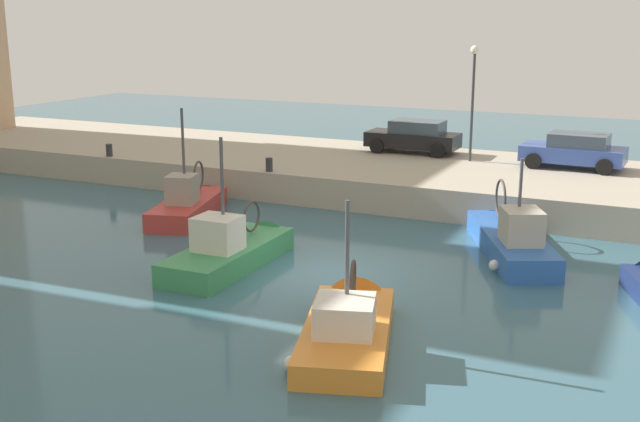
# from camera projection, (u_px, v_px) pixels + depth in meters

# --- Properties ---
(water_surface) EXTENTS (80.00, 80.00, 0.00)m
(water_surface) POSITION_uv_depth(u_px,v_px,m) (330.00, 274.00, 22.96)
(water_surface) COLOR #386070
(water_surface) RESTS_ON ground
(quay_wall) EXTENTS (9.00, 56.00, 1.20)m
(quay_wall) POSITION_uv_depth(u_px,v_px,m) (445.00, 180.00, 32.91)
(quay_wall) COLOR #ADA08C
(quay_wall) RESTS_ON ground
(fishing_boat_green) EXTENTS (5.90, 2.06, 4.73)m
(fishing_boat_green) POSITION_uv_depth(u_px,v_px,m) (235.00, 259.00, 23.94)
(fishing_boat_green) COLOR #388951
(fishing_boat_green) RESTS_ON ground
(fishing_boat_orange) EXTENTS (5.92, 3.40, 4.27)m
(fishing_boat_orange) POSITION_uv_depth(u_px,v_px,m) (349.00, 333.00, 18.46)
(fishing_boat_orange) COLOR orange
(fishing_boat_orange) RESTS_ON ground
(fishing_boat_blue) EXTENTS (6.62, 4.25, 3.91)m
(fishing_boat_blue) POSITION_uv_depth(u_px,v_px,m) (508.00, 248.00, 25.05)
(fishing_boat_blue) COLOR #2D60B7
(fishing_boat_blue) RESTS_ON ground
(fishing_boat_red) EXTENTS (5.83, 3.01, 4.79)m
(fishing_boat_red) POSITION_uv_depth(u_px,v_px,m) (191.00, 212.00, 29.59)
(fishing_boat_red) COLOR #BC3833
(fishing_boat_red) RESTS_ON ground
(parked_car_black) EXTENTS (1.92, 4.12, 1.46)m
(parked_car_black) POSITION_uv_depth(u_px,v_px,m) (414.00, 136.00, 35.60)
(parked_car_black) COLOR black
(parked_car_black) RESTS_ON quay_wall
(parked_car_blue) EXTENTS (2.18, 4.10, 1.44)m
(parked_car_blue) POSITION_uv_depth(u_px,v_px,m) (575.00, 150.00, 32.06)
(parked_car_blue) COLOR #334C9E
(parked_car_blue) RESTS_ON quay_wall
(mooring_bollard_south) EXTENTS (0.28, 0.28, 0.55)m
(mooring_bollard_south) POSITION_uv_depth(u_px,v_px,m) (269.00, 165.00, 31.53)
(mooring_bollard_south) COLOR #2D2D33
(mooring_bollard_south) RESTS_ON quay_wall
(mooring_bollard_mid) EXTENTS (0.28, 0.28, 0.55)m
(mooring_bollard_mid) POSITION_uv_depth(u_px,v_px,m) (109.00, 150.00, 34.83)
(mooring_bollard_mid) COLOR #2D2D33
(mooring_bollard_mid) RESTS_ON quay_wall
(quay_streetlamp) EXTENTS (0.36, 0.36, 4.83)m
(quay_streetlamp) POSITION_uv_depth(u_px,v_px,m) (473.00, 84.00, 33.02)
(quay_streetlamp) COLOR #38383D
(quay_streetlamp) RESTS_ON quay_wall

